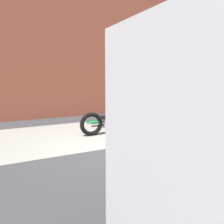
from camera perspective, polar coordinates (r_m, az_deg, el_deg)
ground_plane at (r=5.91m, az=-0.01°, el=-9.01°), size 80.00×80.00×0.00m
sidewalk_slab at (r=7.45m, az=-6.12°, el=-5.23°), size 36.00×3.50×0.01m
brick_building_wall at (r=10.60m, az=-13.29°, el=15.57°), size 36.00×0.50×6.17m
motorcycle_green at (r=7.19m, az=-1.50°, el=-2.47°), size 2.01×0.58×1.03m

